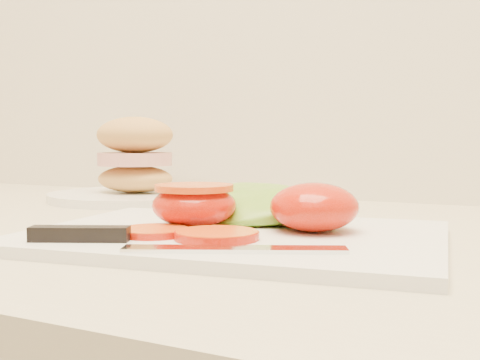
% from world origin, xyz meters
% --- Properties ---
extents(cutting_board, '(0.39, 0.31, 0.01)m').
position_xyz_m(cutting_board, '(-0.54, 1.60, 0.94)').
color(cutting_board, white).
rests_on(cutting_board, counter).
extents(tomato_half_dome, '(0.08, 0.08, 0.04)m').
position_xyz_m(tomato_half_dome, '(-0.48, 1.63, 0.96)').
color(tomato_half_dome, red).
rests_on(tomato_half_dome, cutting_board).
extents(tomato_half_cut, '(0.08, 0.08, 0.04)m').
position_xyz_m(tomato_half_cut, '(-0.59, 1.61, 0.96)').
color(tomato_half_cut, red).
rests_on(tomato_half_cut, cutting_board).
extents(tomato_slice_0, '(0.07, 0.07, 0.01)m').
position_xyz_m(tomato_slice_0, '(-0.53, 1.56, 0.94)').
color(tomato_slice_0, orange).
rests_on(tomato_slice_0, cutting_board).
extents(tomato_slice_1, '(0.06, 0.06, 0.01)m').
position_xyz_m(tomato_slice_1, '(-0.59, 1.55, 0.94)').
color(tomato_slice_1, orange).
rests_on(tomato_slice_1, cutting_board).
extents(lettuce_leaf_0, '(0.18, 0.14, 0.03)m').
position_xyz_m(lettuce_leaf_0, '(-0.57, 1.67, 0.96)').
color(lettuce_leaf_0, '#7DAF2E').
rests_on(lettuce_leaf_0, cutting_board).
extents(lettuce_leaf_1, '(0.15, 0.14, 0.03)m').
position_xyz_m(lettuce_leaf_1, '(-0.52, 1.68, 0.95)').
color(lettuce_leaf_1, '#7DAF2E').
rests_on(lettuce_leaf_1, cutting_board).
extents(knife, '(0.25, 0.09, 0.01)m').
position_xyz_m(knife, '(-0.58, 1.50, 0.94)').
color(knife, silver).
rests_on(knife, cutting_board).
extents(sandwich_plate, '(0.25, 0.25, 0.12)m').
position_xyz_m(sandwich_plate, '(-0.84, 1.85, 0.98)').
color(sandwich_plate, white).
rests_on(sandwich_plate, counter).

